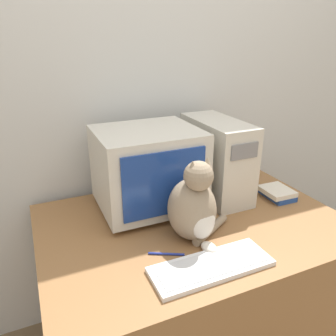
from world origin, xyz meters
TOP-DOWN VIEW (x-y plane):
  - wall_back at (0.00, 0.96)m, footprint 7.00×0.05m
  - desk at (0.00, 0.45)m, footprint 1.31×0.90m
  - crt_monitor at (-0.13, 0.65)m, footprint 0.45×0.40m
  - computer_tower at (0.23, 0.65)m, footprint 0.20×0.44m
  - keyboard at (-0.09, 0.14)m, footprint 0.44×0.16m
  - cat at (-0.06, 0.34)m, footprint 0.30×0.27m
  - book_stack at (0.49, 0.48)m, footprint 0.14×0.17m
  - pen at (-0.21, 0.28)m, footprint 0.12×0.07m

SIDE VIEW (x-z plane):
  - desk at x=0.00m, z-range 0.00..0.77m
  - pen at x=-0.21m, z-range 0.77..0.78m
  - keyboard at x=-0.09m, z-range 0.77..0.79m
  - book_stack at x=0.49m, z-range 0.77..0.82m
  - cat at x=-0.06m, z-range 0.74..1.09m
  - computer_tower at x=0.23m, z-range 0.77..1.16m
  - crt_monitor at x=-0.13m, z-range 0.78..1.16m
  - wall_back at x=0.00m, z-range 0.00..2.50m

